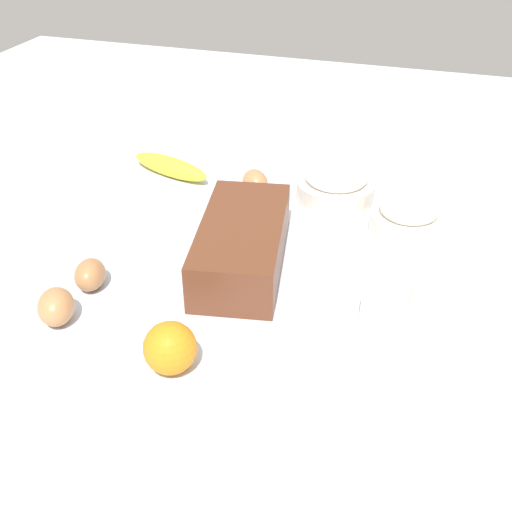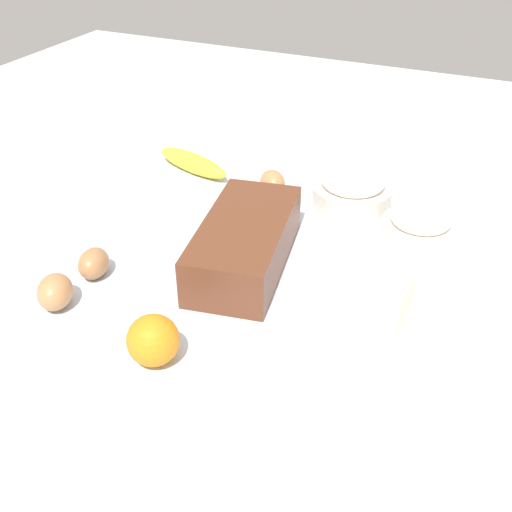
% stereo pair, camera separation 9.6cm
% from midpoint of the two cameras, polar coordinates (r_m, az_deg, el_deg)
% --- Properties ---
extents(ground_plane, '(2.40, 2.40, 0.02)m').
position_cam_midpoint_polar(ground_plane, '(0.99, -2.78, -2.51)').
color(ground_plane, silver).
extents(loaf_pan, '(0.30, 0.18, 0.08)m').
position_cam_midpoint_polar(loaf_pan, '(0.99, -4.08, 1.15)').
color(loaf_pan, brown).
rests_on(loaf_pan, ground_plane).
extents(flour_bowl, '(0.13, 0.13, 0.07)m').
position_cam_midpoint_polar(flour_bowl, '(1.09, 11.50, 3.38)').
color(flour_bowl, silver).
rests_on(flour_bowl, ground_plane).
extents(sugar_bowl, '(0.15, 0.15, 0.07)m').
position_cam_midpoint_polar(sugar_bowl, '(1.18, 5.12, 6.53)').
color(sugar_bowl, silver).
rests_on(sugar_bowl, ground_plane).
extents(banana, '(0.10, 0.19, 0.04)m').
position_cam_midpoint_polar(banana, '(1.30, -10.10, 8.13)').
color(banana, yellow).
rests_on(banana, ground_plane).
extents(orange_fruit, '(0.07, 0.07, 0.07)m').
position_cam_midpoint_polar(orange_fruit, '(0.81, -11.40, -8.51)').
color(orange_fruit, orange).
rests_on(orange_fruit, ground_plane).
extents(butter_block, '(0.09, 0.07, 0.06)m').
position_cam_midpoint_polar(butter_block, '(0.91, 9.36, -3.27)').
color(butter_block, '#F4EDB2').
rests_on(butter_block, ground_plane).
extents(egg_near_butter, '(0.08, 0.08, 0.05)m').
position_cam_midpoint_polar(egg_near_butter, '(1.21, -2.37, 6.82)').
color(egg_near_butter, '#BC7F4D').
rests_on(egg_near_butter, ground_plane).
extents(egg_beside_bowl, '(0.07, 0.06, 0.05)m').
position_cam_midpoint_polar(egg_beside_bowl, '(0.99, -17.88, -1.76)').
color(egg_beside_bowl, '#AD7547').
rests_on(egg_beside_bowl, ground_plane).
extents(egg_loose, '(0.08, 0.08, 0.05)m').
position_cam_midpoint_polar(egg_loose, '(0.94, -20.93, -4.53)').
color(egg_loose, '#BB7F4D').
rests_on(egg_loose, ground_plane).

